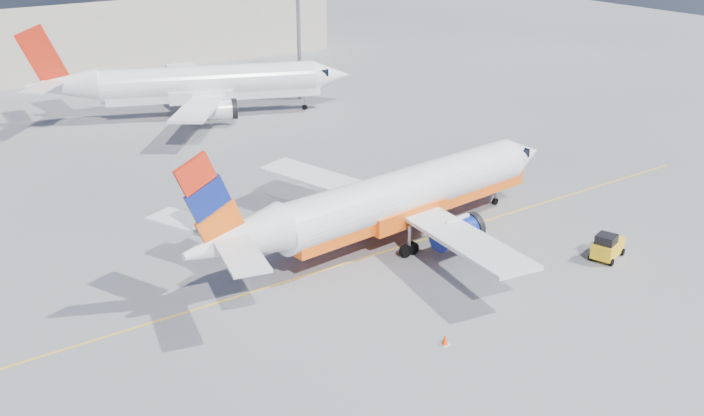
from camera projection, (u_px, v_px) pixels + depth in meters
ground at (380, 278)px, 51.03m from camera, size 240.00×240.00×0.00m
taxi_line at (354, 261)px, 53.31m from camera, size 70.00×0.15×0.01m
terminal_main at (89, 39)px, 109.23m from camera, size 70.00×14.00×8.00m
main_jet at (396, 198)px, 55.10m from camera, size 32.93×25.96×9.99m
second_jet at (199, 84)px, 85.86m from camera, size 34.86×26.33×10.67m
gse_tug at (607, 246)px, 53.38m from camera, size 2.97×2.34×1.89m
traffic_cone at (445, 340)px, 43.44m from camera, size 0.45×0.45×0.63m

